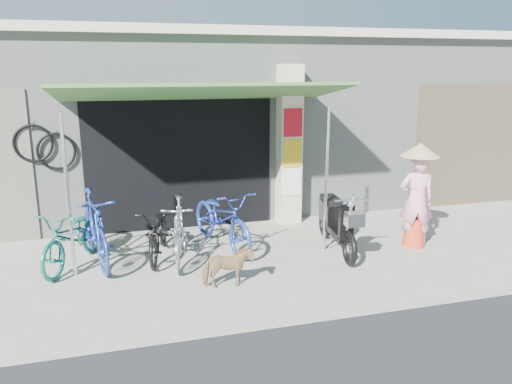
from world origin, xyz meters
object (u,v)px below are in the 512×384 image
object	(u,v)px
bike_black	(159,232)
bike_navy	(222,218)
bike_teal	(74,237)
nun	(417,196)
bike_silver	(179,230)
moped	(336,222)
bike_blue	(95,228)
street_dog	(227,268)

from	to	relation	value
bike_black	bike_navy	bearing A→B (deg)	21.26
bike_teal	bike_black	bearing A→B (deg)	24.85
bike_teal	nun	bearing A→B (deg)	18.04
bike_teal	nun	xyz separation A→B (m)	(5.46, -0.61, 0.41)
bike_teal	bike_silver	xyz separation A→B (m)	(1.55, -0.23, 0.04)
bike_silver	moped	xyz separation A→B (m)	(2.54, -0.20, -0.02)
bike_blue	bike_black	bearing A→B (deg)	-12.22
street_dog	bike_blue	bearing A→B (deg)	51.56
street_dog	nun	distance (m)	3.53
bike_silver	bike_navy	xyz separation A→B (m)	(0.76, 0.40, 0.02)
nun	street_dog	bearing A→B (deg)	32.00
nun	bike_silver	bearing A→B (deg)	13.40
moped	bike_silver	bearing A→B (deg)	-177.82
bike_teal	bike_silver	world-z (taller)	bike_silver
bike_blue	moped	distance (m)	3.81
street_dog	moped	xyz separation A→B (m)	(2.03, 0.96, 0.18)
bike_silver	bike_navy	bearing A→B (deg)	37.56
street_dog	nun	size ratio (longest dim) A/B	0.39
bike_navy	nun	size ratio (longest dim) A/B	1.11
bike_navy	bike_blue	bearing A→B (deg)	169.05
bike_black	street_dog	distance (m)	1.62
bike_blue	bike_navy	distance (m)	2.01
bike_silver	moped	world-z (taller)	moped
moped	bike_black	bearing A→B (deg)	177.81
bike_teal	street_dog	world-z (taller)	bike_teal
bike_teal	street_dog	xyz separation A→B (m)	(2.06, -1.40, -0.16)
bike_black	street_dog	size ratio (longest dim) A/B	2.31
bike_blue	bike_teal	bearing A→B (deg)	170.53
bike_silver	moped	distance (m)	2.55
moped	bike_navy	bearing A→B (deg)	167.94
bike_navy	bike_silver	bearing A→B (deg)	-167.63
bike_black	bike_navy	distance (m)	1.07
bike_blue	bike_black	size ratio (longest dim) A/B	1.17
bike_navy	moped	distance (m)	1.88
bike_blue	street_dog	size ratio (longest dim) A/B	2.70
bike_teal	moped	bearing A→B (deg)	18.36
bike_blue	bike_navy	size ratio (longest dim) A/B	0.96
bike_black	moped	bearing A→B (deg)	3.61
bike_silver	bike_navy	size ratio (longest dim) A/B	0.85
bike_teal	street_dog	distance (m)	2.50
bike_blue	street_dog	distance (m)	2.27
bike_silver	nun	distance (m)	3.94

